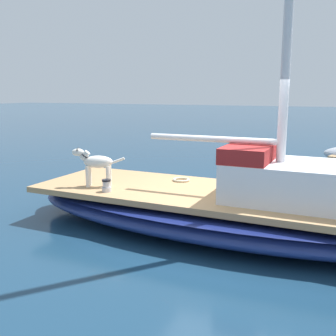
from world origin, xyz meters
TOP-DOWN VIEW (x-y plane):
  - ground_plane at (0.00, 0.00)m, footprint 120.00×120.00m
  - sailboat_main at (0.00, 0.00)m, footprint 2.66×7.29m
  - cabin_house at (0.02, 1.12)m, footprint 1.44×2.25m
  - dog_white at (0.44, -2.20)m, footprint 0.41×0.91m
  - deck_winch at (0.68, -1.84)m, footprint 0.16×0.16m
  - coiled_rope at (-0.58, -0.98)m, footprint 0.32×0.32m

SIDE VIEW (x-z plane):
  - ground_plane at x=0.00m, z-range 0.00..0.00m
  - sailboat_main at x=0.00m, z-range 0.01..0.67m
  - coiled_rope at x=-0.58m, z-range 0.66..0.70m
  - deck_winch at x=0.68m, z-range 0.65..0.86m
  - cabin_house at x=0.02m, z-range 0.59..1.43m
  - dog_white at x=0.44m, z-range 0.73..1.43m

